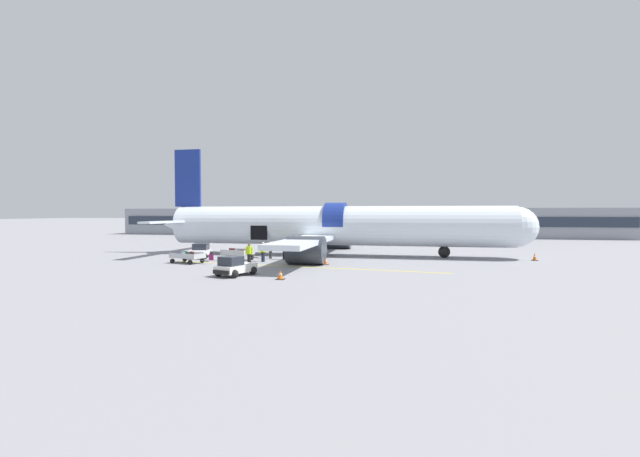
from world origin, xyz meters
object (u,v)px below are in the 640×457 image
ground_crew_loader_a (263,251)px  ground_crew_loader_b (271,250)px  baggage_cart_loading (238,254)px  suitcase_on_tarmac_upright (211,257)px  baggage_tug_mid (235,267)px  baggage_tug_lead (200,252)px  ground_crew_driver (284,249)px  ground_crew_supervisor (249,253)px  airplane (331,227)px  baggage_cart_queued (188,258)px

ground_crew_loader_a → ground_crew_loader_b: bearing=94.1°
baggage_cart_loading → suitcase_on_tarmac_upright: 2.45m
baggage_tug_mid → ground_crew_loader_b: 10.86m
baggage_tug_lead → ground_crew_loader_b: ground_crew_loader_b is taller
baggage_tug_lead → ground_crew_loader_a: size_ratio=1.91×
ground_crew_driver → ground_crew_supervisor: bearing=-116.5°
airplane → baggage_tug_mid: bearing=-104.8°
ground_crew_supervisor → ground_crew_loader_b: bearing=84.6°
baggage_cart_loading → ground_crew_loader_a: 2.66m
baggage_tug_mid → ground_crew_loader_a: bearing=96.1°
baggage_tug_lead → baggage_cart_loading: (4.38, -1.22, -0.07)m
airplane → baggage_cart_queued: 14.16m
ground_crew_driver → suitcase_on_tarmac_upright: bearing=-162.9°
ground_crew_supervisor → airplane: bearing=57.4°
ground_crew_loader_a → ground_crew_loader_b: (-0.18, 2.60, -0.08)m
ground_crew_loader_a → ground_crew_driver: ground_crew_driver is taller
airplane → ground_crew_driver: bearing=-127.1°
baggage_tug_mid → baggage_cart_loading: size_ratio=0.91×
baggage_cart_loading → ground_crew_supervisor: size_ratio=2.08×
airplane → baggage_cart_loading: airplane is taller
ground_crew_loader_a → ground_crew_loader_b: size_ratio=1.09×
airplane → ground_crew_supervisor: (-5.40, -8.44, -1.97)m
baggage_tug_lead → ground_crew_loader_b: (6.75, 0.76, 0.24)m
baggage_tug_mid → ground_crew_loader_a: size_ratio=1.88×
baggage_tug_lead → ground_crew_supervisor: (6.34, -3.59, 0.31)m
airplane → baggage_cart_queued: airplane is taller
ground_crew_loader_b → ground_crew_driver: 1.59m
ground_crew_loader_a → baggage_cart_loading: bearing=166.3°
baggage_tug_mid → ground_crew_supervisor: size_ratio=1.89×
ground_crew_loader_b → ground_crew_driver: size_ratio=0.86×
ground_crew_loader_a → ground_crew_driver: bearing=57.7°
airplane → baggage_cart_loading: (-7.36, -6.06, -2.35)m
airplane → baggage_cart_queued: bearing=-140.0°
baggage_tug_lead → baggage_tug_mid: (7.82, -10.04, 0.00)m
baggage_tug_mid → ground_crew_loader_a: 8.25m
baggage_cart_loading → baggage_cart_queued: size_ratio=0.93×
baggage_cart_loading → ground_crew_loader_b: 3.10m
baggage_tug_mid → suitcase_on_tarmac_upright: (-5.83, 8.36, -0.30)m
baggage_tug_mid → ground_crew_supervisor: bearing=102.9°
baggage_cart_queued → ground_crew_loader_b: (5.70, 4.87, 0.37)m
baggage_cart_queued → ground_crew_supervisor: (5.29, 0.52, 0.45)m
baggage_tug_mid → ground_crew_supervisor: ground_crew_supervisor is taller
baggage_tug_mid → suitcase_on_tarmac_upright: baggage_tug_mid is taller
baggage_cart_queued → ground_crew_driver: size_ratio=2.11×
ground_crew_driver → suitcase_on_tarmac_upright: ground_crew_driver is taller
baggage_tug_lead → ground_crew_driver: ground_crew_driver is taller
baggage_cart_queued → ground_crew_loader_b: ground_crew_loader_b is taller
ground_crew_driver → baggage_cart_loading: bearing=-159.3°
baggage_tug_lead → ground_crew_driver: size_ratio=1.80×
baggage_tug_mid → ground_crew_driver: ground_crew_driver is taller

